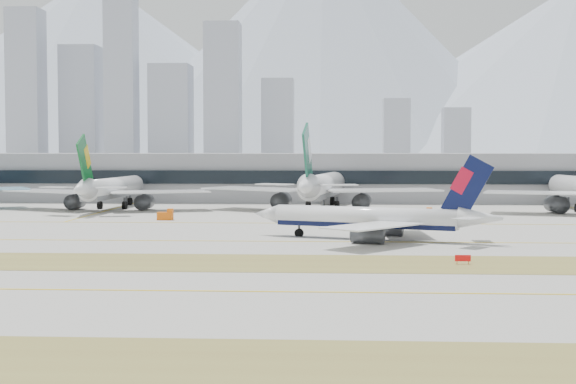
# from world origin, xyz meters

# --- Properties ---
(ground) EXTENTS (3000.00, 3000.00, 0.00)m
(ground) POSITION_xyz_m (0.00, 0.00, 0.00)
(ground) COLOR gray
(ground) RESTS_ON ground
(apron_markings) EXTENTS (360.00, 122.22, 0.06)m
(apron_markings) POSITION_xyz_m (0.00, -53.95, 0.02)
(apron_markings) COLOR olive
(apron_markings) RESTS_ON ground
(taxiing_airliner) EXTENTS (44.72, 37.96, 15.49)m
(taxiing_airliner) POSITION_xyz_m (22.85, -1.27, 3.74)
(taxiing_airliner) COLOR white
(taxiing_airliner) RESTS_ON ground
(widebody_eva) EXTENTS (56.82, 55.57, 20.27)m
(widebody_eva) POSITION_xyz_m (-44.34, 68.75, 5.39)
(widebody_eva) COLOR white
(widebody_eva) RESTS_ON ground
(widebody_cathay) EXTENTS (63.61, 62.81, 22.91)m
(widebody_cathay) POSITION_xyz_m (12.74, 69.15, 6.09)
(widebody_cathay) COLOR white
(widebody_cathay) RESTS_ON ground
(terminal) EXTENTS (280.00, 43.10, 15.00)m
(terminal) POSITION_xyz_m (0.00, 114.84, 7.50)
(terminal) COLOR gray
(terminal) RESTS_ON ground
(hold_sign_right) EXTENTS (2.20, 0.15, 1.35)m
(hold_sign_right) POSITION_xyz_m (33.59, -32.00, 0.88)
(hold_sign_right) COLOR red
(hold_sign_right) RESTS_ON ground
(gse_c) EXTENTS (3.55, 2.00, 2.60)m
(gse_c) POSITION_xyz_m (37.17, 43.93, 1.05)
(gse_c) COLOR orange
(gse_c) RESTS_ON ground
(gse_b) EXTENTS (3.55, 2.00, 2.60)m
(gse_b) POSITION_xyz_m (-22.75, 36.89, 1.05)
(gse_b) COLOR orange
(gse_b) RESTS_ON ground
(city_skyline) EXTENTS (342.00, 49.80, 140.00)m
(city_skyline) POSITION_xyz_m (-106.76, 453.42, 49.80)
(city_skyline) COLOR #9CA1B1
(city_skyline) RESTS_ON ground
(mountain_ridge) EXTENTS (2830.00, 1120.00, 470.00)m
(mountain_ridge) POSITION_xyz_m (33.00, 1404.14, 181.85)
(mountain_ridge) COLOR #9EA8B7
(mountain_ridge) RESTS_ON ground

